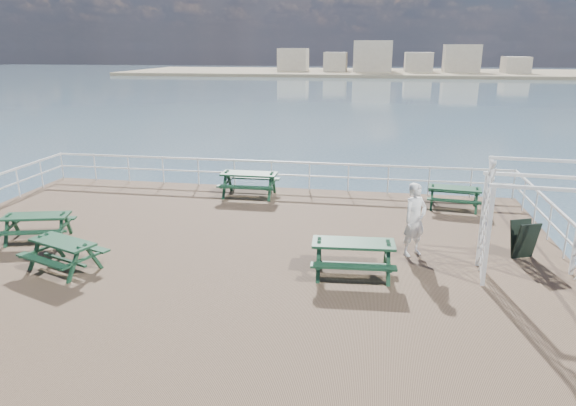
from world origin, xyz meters
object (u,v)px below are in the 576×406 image
Objects in this scene: trellis_arbor at (535,228)px; picnic_table_d at (63,249)px; picnic_table_c at (454,193)px; picnic_table_a at (37,222)px; person at (415,220)px; picnic_table_e at (353,251)px; picnic_table_b at (249,179)px.

picnic_table_d is at bearing -169.02° from trellis_arbor.
picnic_table_d is at bearing -138.96° from picnic_table_c.
picnic_table_a is at bearing -177.41° from trellis_arbor.
person is (8.51, 2.41, 0.43)m from picnic_table_d.
picnic_table_a is 1.00× the size of picnic_table_e.
trellis_arbor is at bearing -35.54° from picnic_table_b.
picnic_table_b reaches higher than picnic_table_e.
trellis_arbor is at bearing -16.69° from picnic_table_a.
person reaches higher than picnic_table_b.
trellis_arbor is at bearing 1.93° from picnic_table_e.
picnic_table_a is at bearing 144.33° from person.
picnic_table_d is 1.02× the size of picnic_table_e.
picnic_table_c is 0.96× the size of person.
picnic_table_e is at bearing -174.32° from person.
picnic_table_a is at bearing 171.01° from picnic_table_e.
picnic_table_e is at bearing -56.88° from picnic_table_b.
person is (10.40, 0.72, 0.43)m from picnic_table_a.
picnic_table_e reaches higher than picnic_table_c.
picnic_table_a is 1.10× the size of picnic_table_c.
person is (1.50, 1.52, 0.36)m from picnic_table_e.
picnic_table_d reaches higher than picnic_table_c.
picnic_table_b is 7.20m from picnic_table_c.
picnic_table_e reaches higher than picnic_table_d.
person is (-2.60, 1.10, -0.32)m from trellis_arbor.
picnic_table_a is 1.02× the size of picnic_table_b.
picnic_table_e is 4.18m from trellis_arbor.
picnic_table_c is 0.89× the size of picnic_table_d.
picnic_table_b is 1.09× the size of picnic_table_c.
trellis_arbor reaches higher than picnic_table_d.
picnic_table_c is at bearing 58.39° from picnic_table_e.
picnic_table_b is 1.04× the size of person.
picnic_table_e is (7.01, 0.89, 0.07)m from picnic_table_d.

